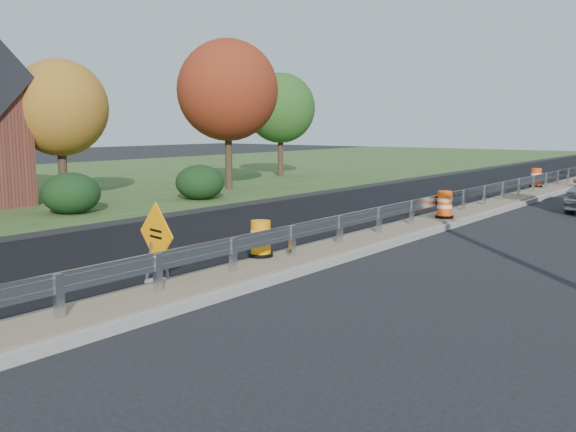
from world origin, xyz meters
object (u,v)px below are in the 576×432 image
Objects in this scene: caution_sign at (157,266)px; barrel_median_mid at (445,205)px; barrel_median_far at (536,178)px; barrel_median_near at (261,239)px.

caution_sign reaches higher than barrel_median_mid.
caution_sign reaches higher than barrel_median_far.
barrel_median_mid reaches higher than barrel_median_near.
barrel_median_far is at bearing 90.07° from barrel_median_near.
barrel_median_mid is at bearing 84.64° from barrel_median_near.
barrel_median_far reaches higher than barrel_median_near.
barrel_median_near is at bearing -95.36° from barrel_median_mid.
caution_sign is 2.77m from barrel_median_near.
caution_sign is 1.97× the size of barrel_median_mid.
barrel_median_mid is at bearing 95.30° from caution_sign.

